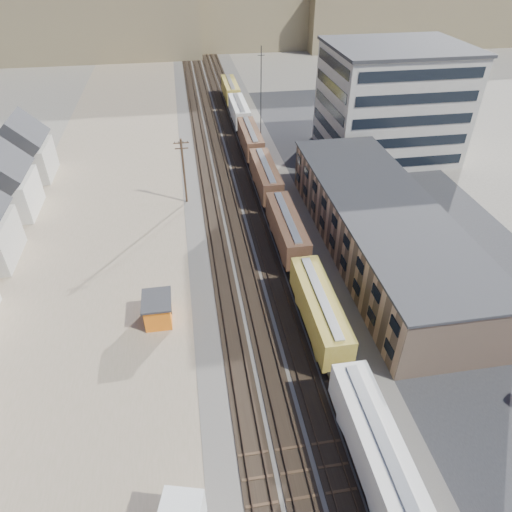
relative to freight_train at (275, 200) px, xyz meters
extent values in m
plane|color=#6B6356|center=(-3.80, -35.47, -2.79)|extent=(300.00, 300.00, 0.00)
cube|color=#4C4742|center=(-3.80, 14.53, -2.76)|extent=(18.00, 200.00, 0.06)
cube|color=#807358|center=(-23.80, 4.53, -2.78)|extent=(24.00, 180.00, 0.03)
cube|color=#232326|center=(18.20, -0.47, -2.77)|extent=(26.00, 120.00, 0.04)
cube|color=black|center=(-8.80, 14.53, -2.69)|extent=(2.60, 200.00, 0.08)
cube|color=#38281E|center=(-9.52, 14.53, -2.57)|extent=(0.08, 200.00, 0.16)
cube|color=#38281E|center=(-8.08, 14.53, -2.57)|extent=(0.08, 200.00, 0.16)
cube|color=black|center=(-5.80, 14.53, -2.69)|extent=(2.60, 200.00, 0.08)
cube|color=#38281E|center=(-6.52, 14.53, -2.57)|extent=(0.08, 200.00, 0.16)
cube|color=#38281E|center=(-5.08, 14.53, -2.57)|extent=(0.08, 200.00, 0.16)
cube|color=black|center=(-2.80, 14.53, -2.69)|extent=(2.60, 200.00, 0.08)
cube|color=#38281E|center=(-3.52, 14.53, -2.57)|extent=(0.08, 200.00, 0.16)
cube|color=#38281E|center=(-2.08, 14.53, -2.57)|extent=(0.08, 200.00, 0.16)
cube|color=black|center=(0.00, 14.53, -2.69)|extent=(2.60, 200.00, 0.08)
cube|color=#38281E|center=(-0.72, 14.53, -2.57)|extent=(0.08, 200.00, 0.16)
cube|color=#38281E|center=(0.72, 14.53, -2.57)|extent=(0.08, 200.00, 0.16)
cube|color=black|center=(0.00, -32.92, -2.04)|extent=(2.20, 2.20, 0.90)
cube|color=silver|center=(0.00, -38.00, 0.11)|extent=(3.00, 13.34, 3.40)
cube|color=#B7B7B2|center=(0.00, -38.00, 1.89)|extent=(0.90, 12.32, 0.16)
cube|color=black|center=(0.00, -27.87, -2.04)|extent=(2.20, 2.20, 0.90)
cube|color=black|center=(0.00, -17.72, -2.04)|extent=(2.20, 2.20, 0.90)
cube|color=olive|center=(0.00, -22.80, 0.11)|extent=(3.00, 13.34, 3.40)
cube|color=#B7B7B2|center=(0.00, -22.80, 1.89)|extent=(0.90, 12.33, 0.16)
cube|color=black|center=(0.00, -12.67, -2.04)|extent=(2.20, 2.20, 0.90)
cube|color=black|center=(0.00, -2.52, -2.04)|extent=(2.20, 2.20, 0.90)
cube|color=#48311F|center=(0.00, -7.60, 0.11)|extent=(3.00, 13.34, 3.40)
cube|color=#B7B7B2|center=(0.00, -7.60, 1.89)|extent=(0.90, 12.33, 0.16)
cube|color=black|center=(0.00, 2.53, -2.04)|extent=(2.20, 2.20, 0.90)
cube|color=black|center=(0.00, 12.68, -2.04)|extent=(2.20, 2.20, 0.90)
cube|color=#48311F|center=(0.00, 7.60, 0.11)|extent=(3.00, 13.34, 3.40)
cube|color=#B7B7B2|center=(0.00, 7.60, 1.89)|extent=(0.90, 12.33, 0.16)
cube|color=black|center=(0.00, 17.73, -2.04)|extent=(2.20, 2.20, 0.90)
cube|color=black|center=(0.00, 27.88, -2.04)|extent=(2.20, 2.20, 0.90)
cube|color=#48311F|center=(0.00, 22.80, 0.11)|extent=(3.00, 13.34, 3.40)
cube|color=#B7B7B2|center=(0.00, 22.80, 1.89)|extent=(0.90, 12.33, 0.16)
cube|color=black|center=(0.00, 32.92, -2.04)|extent=(2.20, 2.20, 0.90)
cube|color=black|center=(0.00, 43.07, -2.04)|extent=(2.20, 2.20, 0.90)
cube|color=silver|center=(0.00, 38.00, 0.11)|extent=(3.00, 13.34, 3.40)
cube|color=#B7B7B2|center=(0.00, 38.00, 1.89)|extent=(0.90, 12.32, 0.16)
cube|color=black|center=(0.00, 48.13, -2.04)|extent=(2.20, 2.20, 0.90)
cube|color=black|center=(0.00, 58.28, -2.04)|extent=(2.20, 2.20, 0.90)
cube|color=olive|center=(0.00, 53.20, 0.11)|extent=(3.00, 13.34, 3.40)
cube|color=#B7B7B2|center=(0.00, 53.20, 1.89)|extent=(0.90, 12.32, 0.16)
cube|color=#A38166|center=(11.20, -10.47, 0.71)|extent=(12.00, 40.00, 7.00)
cube|color=#2D2D30|center=(11.20, -10.47, 4.31)|extent=(12.40, 40.40, 0.30)
cube|color=black|center=(5.15, -10.47, -0.59)|extent=(0.12, 36.00, 1.20)
cube|color=black|center=(5.15, -10.47, 2.41)|extent=(0.12, 36.00, 1.20)
cube|color=#9E998E|center=(24.20, 19.53, 6.21)|extent=(22.00, 18.00, 18.00)
cube|color=#2D2D30|center=(24.20, 19.53, 15.41)|extent=(22.60, 18.60, 0.50)
cube|color=black|center=(13.15, 19.53, 6.21)|extent=(0.12, 16.00, 16.00)
cube|color=black|center=(24.20, 10.48, 6.21)|extent=(20.00, 0.12, 16.00)
cylinder|color=#382619|center=(-12.30, 6.53, 2.21)|extent=(0.32, 0.32, 10.00)
cube|color=#382619|center=(-12.30, 6.53, 6.61)|extent=(2.20, 0.14, 0.14)
cube|color=#382619|center=(-12.30, 6.53, 5.81)|extent=(1.90, 0.14, 0.14)
cylinder|color=black|center=(-11.70, 6.53, 6.76)|extent=(0.08, 0.08, 0.22)
cylinder|color=black|center=(2.20, 24.53, 6.21)|extent=(0.16, 0.16, 18.00)
cube|color=black|center=(2.20, 24.53, 13.71)|extent=(1.20, 0.08, 0.08)
cube|color=#B7B2A8|center=(-37.80, 7.53, -0.04)|extent=(8.00, 8.00, 5.50)
cube|color=#9E998E|center=(-37.80, 19.53, -0.04)|extent=(8.00, 8.00, 5.50)
cube|color=#2D2D30|center=(-37.80, 19.53, 3.61)|extent=(8.15, 8.16, 8.15)
cube|color=brown|center=(-63.80, 114.53, 8.21)|extent=(120.00, 40.00, 22.00)
cube|color=brown|center=(86.20, 114.53, 6.21)|extent=(110.00, 38.00, 18.00)
cube|color=orange|center=(-16.27, -18.71, -1.44)|extent=(2.71, 3.61, 2.70)
cube|color=#2D2D30|center=(-16.27, -18.71, 0.00)|extent=(3.07, 3.97, 0.23)
cube|color=black|center=(-14.88, -18.71, -1.35)|extent=(0.09, 0.90, 0.90)
imported|color=white|center=(14.41, -25.85, -2.09)|extent=(2.27, 4.46, 1.40)
imported|color=navy|center=(22.99, 17.73, -2.12)|extent=(4.95, 5.03, 1.34)
imported|color=silver|center=(25.98, 24.37, -1.95)|extent=(3.60, 5.32, 1.68)
camera|label=1|loc=(-11.84, -55.23, 31.45)|focal=32.00mm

